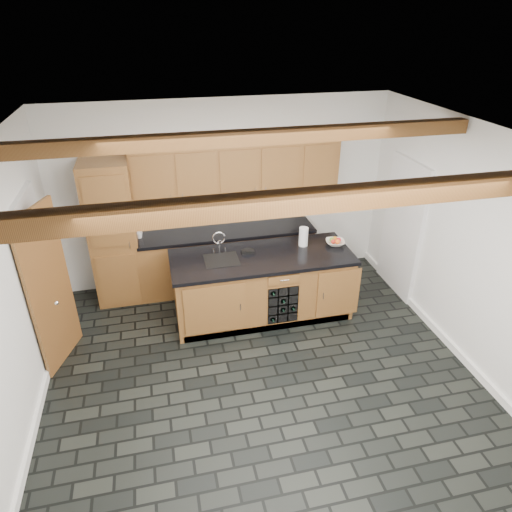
{
  "coord_description": "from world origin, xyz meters",
  "views": [
    {
      "loc": [
        -1.0,
        -3.94,
        3.84
      ],
      "look_at": [
        0.1,
        0.8,
        1.21
      ],
      "focal_mm": 32.0,
      "sensor_mm": 36.0,
      "label": 1
    }
  ],
  "objects_px": {
    "fruit_bowl": "(335,243)",
    "paper_towel": "(303,237)",
    "island": "(262,285)",
    "kitchen_scale": "(248,251)"
  },
  "relations": [
    {
      "from": "island",
      "to": "fruit_bowl",
      "type": "xyz_separation_m",
      "value": [
        1.07,
        0.1,
        0.5
      ]
    },
    {
      "from": "island",
      "to": "paper_towel",
      "type": "distance_m",
      "value": 0.89
    },
    {
      "from": "kitchen_scale",
      "to": "island",
      "type": "bearing_deg",
      "value": -35.63
    },
    {
      "from": "fruit_bowl",
      "to": "paper_towel",
      "type": "height_order",
      "value": "paper_towel"
    },
    {
      "from": "kitchen_scale",
      "to": "fruit_bowl",
      "type": "relative_size",
      "value": 0.66
    },
    {
      "from": "paper_towel",
      "to": "island",
      "type": "bearing_deg",
      "value": -163.78
    },
    {
      "from": "island",
      "to": "paper_towel",
      "type": "relative_size",
      "value": 9.23
    },
    {
      "from": "fruit_bowl",
      "to": "paper_towel",
      "type": "xyz_separation_m",
      "value": [
        -0.45,
        0.08,
        0.1
      ]
    },
    {
      "from": "island",
      "to": "kitchen_scale",
      "type": "relative_size",
      "value": 14.31
    },
    {
      "from": "fruit_bowl",
      "to": "paper_towel",
      "type": "bearing_deg",
      "value": 169.68
    }
  ]
}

